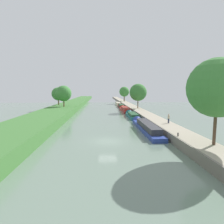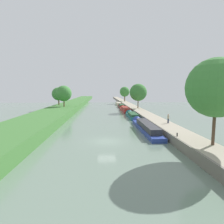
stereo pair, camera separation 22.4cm
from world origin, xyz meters
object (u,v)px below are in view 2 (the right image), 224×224
Objects in this scene: narrowboat_maroon at (121,106)px; narrowboat_cream at (118,104)px; person_walking at (168,118)px; mooring_bollard_far at (121,101)px; narrowboat_red at (125,109)px; mooring_bollard_near at (177,135)px; narrowboat_blue at (145,127)px; narrowboat_teal at (132,115)px.

narrowboat_cream is at bearing 90.34° from narrowboat_maroon.
person_walking is 3.69× the size of mooring_bollard_far.
mooring_bollard_near is at bearing -87.01° from narrowboat_red.
mooring_bollard_far is at bearing 90.00° from mooring_bollard_near.
narrowboat_blue is 10.10× the size of person_walking.
mooring_bollard_near is (1.98, -9.23, 0.80)m from narrowboat_blue.
narrowboat_blue is 37.24× the size of mooring_bollard_near.
narrowboat_red is 29.77m from person_walking.
person_walking is at bearing 77.06° from mooring_bollard_near.
narrowboat_red is at bearing 92.99° from mooring_bollard_near.
narrowboat_blue is 37.24× the size of mooring_bollard_far.
narrowboat_cream is at bearing 94.21° from person_walking.
narrowboat_teal is (0.13, 15.84, -0.12)m from narrowboat_blue.
mooring_bollard_near is (1.88, -52.48, 0.88)m from narrowboat_maroon.
mooring_bollard_far reaches higher than narrowboat_blue.
narrowboat_teal is 16.25m from person_walking.
narrowboat_maroon is at bearing -89.66° from narrowboat_cream.
person_walking reaches higher than narrowboat_cream.
mooring_bollard_far reaches higher than narrowboat_cream.
mooring_bollard_near is at bearing -87.95° from narrowboat_maroon.
narrowboat_maroon is (0.15, 13.64, -0.06)m from narrowboat_red.
narrowboat_teal is at bearing -92.34° from mooring_bollard_far.
person_walking is at bearing -84.65° from narrowboat_maroon.
narrowboat_teal is 45.32m from mooring_bollard_far.
mooring_bollard_far reaches higher than narrowboat_red.
person_walking reaches higher than narrowboat_red.
narrowboat_blue is 9.47m from mooring_bollard_near.
person_walking is at bearing -85.79° from narrowboat_cream.
narrowboat_red reaches higher than narrowboat_teal.
mooring_bollard_near is 1.00× the size of mooring_bollard_far.
narrowboat_red is 9.05× the size of person_walking.
narrowboat_cream is 26.16× the size of mooring_bollard_far.
narrowboat_teal is 40.21m from narrowboat_cream.
mooring_bollard_far is (2.03, 31.51, 0.82)m from narrowboat_red.
narrowboat_cream reaches higher than narrowboat_maroon.
person_walking is 3.69× the size of mooring_bollard_near.
narrowboat_blue is 43.25m from narrowboat_maroon.
person_walking is at bearing -81.91° from narrowboat_red.
narrowboat_blue is 15.84m from narrowboat_teal.
mooring_bollard_near reaches higher than narrowboat_red.
mooring_bollard_far is (1.85, 45.28, 0.91)m from narrowboat_teal.
narrowboat_maroon is (-0.03, 27.41, 0.03)m from narrowboat_teal.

